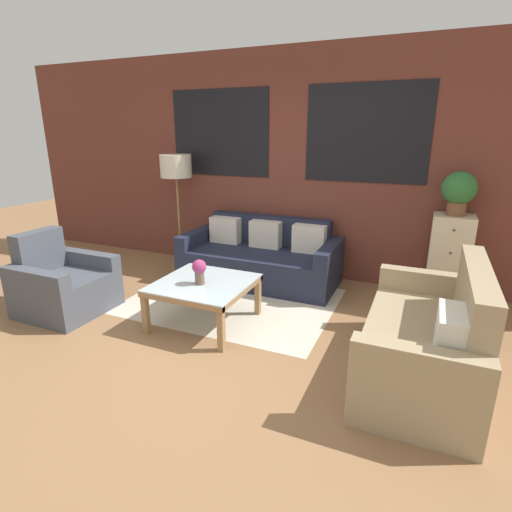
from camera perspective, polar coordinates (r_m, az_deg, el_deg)
The scene contains 11 objects.
ground_plane at distance 3.51m, azimuth -9.57°, elevation -14.22°, with size 16.00×16.00×0.00m, color #8E6642.
wall_back_brick at distance 5.22m, azimuth 4.59°, elevation 12.74°, with size 8.40×0.09×2.80m.
rug at distance 4.53m, azimuth -3.45°, elevation -6.38°, with size 2.23×1.67×0.00m.
couch_dark at distance 5.05m, azimuth 0.71°, elevation -0.37°, with size 1.93×0.88×0.78m.
settee_vintage at distance 3.35m, azimuth 23.25°, elevation -11.12°, with size 0.80×1.60×0.92m.
armchair_corner at distance 4.66m, azimuth -25.79°, elevation -3.84°, with size 0.80×0.81×0.84m.
coffee_table at distance 3.91m, azimuth -7.45°, elevation -4.59°, with size 0.87×0.87×0.44m.
floor_lamp at distance 5.52m, azimuth -11.34°, elevation 11.93°, with size 0.41×0.41×1.53m.
drawer_cabinet at distance 4.85m, azimuth 25.79°, elevation -0.39°, with size 0.42×0.37×0.98m.
potted_plant at distance 4.70m, azimuth 26.99°, elevation 8.34°, with size 0.34×0.34×0.46m.
flower_vase at distance 3.79m, azimuth -8.11°, elevation -1.98°, with size 0.14×0.14×0.24m.
Camera 1 is at (1.69, -2.48, 1.83)m, focal length 28.00 mm.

